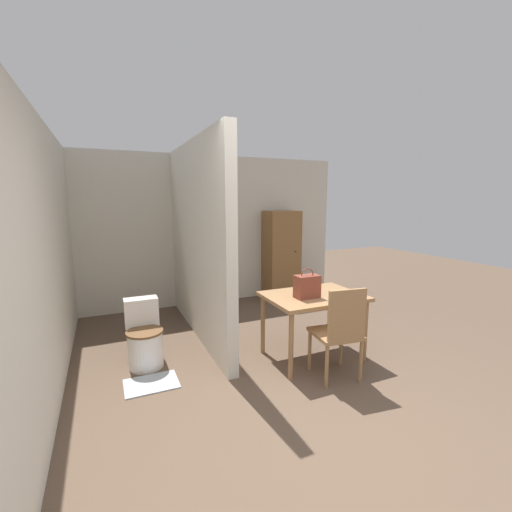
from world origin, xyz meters
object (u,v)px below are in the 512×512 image
Objects in this scene: wooden_chair at (340,330)px; handbag at (307,286)px; wooden_cabinet at (281,255)px; dining_table at (313,302)px; toilet at (144,338)px.

handbag is at bearing 107.97° from wooden_chair.
wooden_cabinet is at bearing 67.96° from handbag.
dining_table is 3.26× the size of handbag.
handbag is at bearing -22.01° from toilet.
dining_table is 1.52× the size of toilet.
wooden_cabinet is at bearing 33.11° from toilet.
wooden_cabinet is at bearing 80.30° from wooden_chair.
dining_table is 2.43m from wooden_cabinet.
dining_table is 1.10× the size of wooden_chair.
wooden_chair reaches higher than toilet.
dining_table is 1.89m from toilet.
dining_table is 0.26m from handbag.
dining_table is 0.55m from wooden_chair.
wooden_cabinet reaches higher than dining_table.
wooden_chair is 2.95× the size of handbag.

